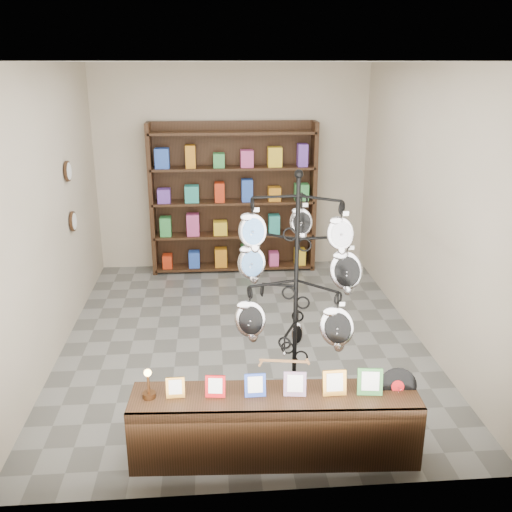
{
  "coord_description": "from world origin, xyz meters",
  "views": [
    {
      "loc": [
        -0.33,
        -5.9,
        2.99
      ],
      "look_at": [
        0.07,
        -1.0,
        1.32
      ],
      "focal_mm": 40.0,
      "sensor_mm": 36.0,
      "label": 1
    }
  ],
  "objects": [
    {
      "name": "display_tree",
      "position": [
        0.36,
        -1.53,
        1.27
      ],
      "size": [
        1.16,
        1.12,
        2.2
      ],
      "rotation": [
        0.0,
        0.0,
        -0.25
      ],
      "color": "black",
      "rests_on": "ground"
    },
    {
      "name": "room_envelope",
      "position": [
        0.0,
        0.0,
        1.85
      ],
      "size": [
        5.0,
        5.0,
        5.0
      ],
      "color": "#C2B49D",
      "rests_on": "ground"
    },
    {
      "name": "back_shelving",
      "position": [
        0.0,
        2.3,
        1.03
      ],
      "size": [
        2.42,
        0.36,
        2.2
      ],
      "color": "black",
      "rests_on": "ground"
    },
    {
      "name": "ground",
      "position": [
        0.0,
        0.0,
        0.0
      ],
      "size": [
        5.0,
        5.0,
        0.0
      ],
      "primitive_type": "plane",
      "color": "slate",
      "rests_on": "ground"
    },
    {
      "name": "front_shelf",
      "position": [
        0.13,
        -2.1,
        0.28
      ],
      "size": [
        2.26,
        0.58,
        0.79
      ],
      "rotation": [
        0.0,
        0.0,
        -0.05
      ],
      "color": "black",
      "rests_on": "ground"
    },
    {
      "name": "wall_clocks",
      "position": [
        -1.97,
        0.8,
        1.5
      ],
      "size": [
        0.03,
        0.24,
        0.84
      ],
      "color": "black",
      "rests_on": "ground"
    }
  ]
}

